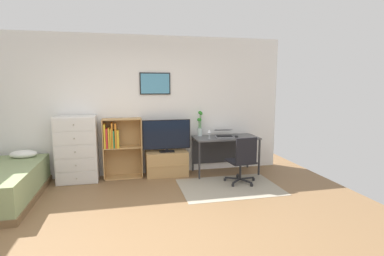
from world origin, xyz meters
TOP-DOWN VIEW (x-y plane):
  - ground_plane at (0.00, 0.00)m, footprint 7.20×7.20m
  - wall_back_with_posters at (0.00, 2.43)m, footprint 6.12×0.09m
  - area_rug at (1.62, 1.26)m, footprint 1.70×1.20m
  - dresser at (-0.98, 2.15)m, footprint 0.71×0.46m
  - bookshelf at (-0.24, 2.22)m, footprint 0.72×0.30m
  - tv_stand at (0.66, 2.17)m, footprint 0.80×0.41m
  - television at (0.66, 2.15)m, footprint 0.92×0.16m
  - desk at (1.82, 2.14)m, footprint 1.27×0.61m
  - office_chair at (1.91, 1.36)m, footprint 0.57×0.58m
  - laptop at (1.81, 2.12)m, footprint 0.39×0.41m
  - computer_mouse at (2.02, 1.99)m, footprint 0.06×0.10m
  - bamboo_vase at (1.35, 2.27)m, footprint 0.11×0.10m
  - wine_glass at (1.46, 1.98)m, footprint 0.07×0.07m

SIDE VIEW (x-z plane):
  - ground_plane at x=0.00m, z-range 0.00..0.00m
  - area_rug at x=1.62m, z-range 0.00..0.01m
  - tv_stand at x=0.66m, z-range 0.00..0.48m
  - office_chair at x=1.91m, z-range 0.03..0.89m
  - dresser at x=-0.98m, z-range 0.00..1.21m
  - desk at x=1.82m, z-range 0.24..0.98m
  - bookshelf at x=-0.24m, z-range 0.08..1.22m
  - computer_mouse at x=2.02m, z-range 0.74..0.77m
  - television at x=0.66m, z-range 0.48..1.10m
  - laptop at x=1.81m, z-range 0.72..0.88m
  - wine_glass at x=1.46m, z-range 0.78..0.96m
  - bamboo_vase at x=1.35m, z-range 0.73..1.24m
  - wall_back_with_posters at x=0.00m, z-range 0.00..2.70m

